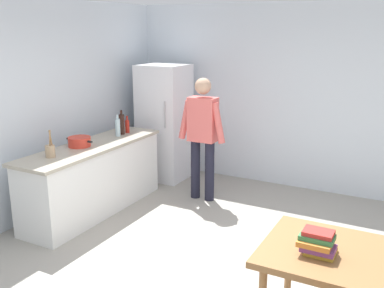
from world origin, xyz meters
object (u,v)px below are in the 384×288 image
(cooking_pot, at_px, (79,142))
(bottle_sauce_red, at_px, (127,126))
(refrigerator, at_px, (164,122))
(book_stack, at_px, (318,243))
(utensil_jar, at_px, (50,150))
(bottle_wine_dark, at_px, (122,124))
(person, at_px, (203,131))
(dining_table, at_px, (359,267))
(bottle_water_clear, at_px, (118,127))

(cooking_pot, distance_m, bottle_sauce_red, 0.90)
(cooking_pot, relative_size, bottle_sauce_red, 1.67)
(refrigerator, height_order, bottle_sauce_red, refrigerator)
(book_stack, bearing_deg, bottle_sauce_red, 147.75)
(utensil_jar, relative_size, bottle_wine_dark, 0.94)
(cooking_pot, bearing_deg, person, 46.12)
(cooking_pot, height_order, book_stack, cooking_pot)
(utensil_jar, height_order, bottle_sauce_red, utensil_jar)
(cooking_pot, bearing_deg, utensil_jar, -86.39)
(bottle_sauce_red, bearing_deg, dining_table, -28.72)
(dining_table, bearing_deg, person, 137.59)
(book_stack, bearing_deg, person, 132.57)
(refrigerator, bearing_deg, cooking_pot, -96.00)
(cooking_pot, height_order, bottle_wine_dark, bottle_wine_dark)
(cooking_pot, xyz_separation_m, bottle_sauce_red, (0.08, 0.89, 0.04))
(bottle_water_clear, bearing_deg, dining_table, -25.73)
(dining_table, distance_m, book_stack, 0.34)
(refrigerator, height_order, utensil_jar, refrigerator)
(refrigerator, relative_size, utensil_jar, 5.62)
(refrigerator, height_order, bottle_water_clear, refrigerator)
(dining_table, bearing_deg, utensil_jar, 172.60)
(bottle_water_clear, bearing_deg, cooking_pot, -97.93)
(person, bearing_deg, bottle_wine_dark, -159.37)
(bottle_sauce_red, bearing_deg, utensil_jar, -92.03)
(person, relative_size, book_stack, 6.49)
(person, xyz_separation_m, bottle_water_clear, (-1.04, -0.51, 0.05))
(utensil_jar, bearing_deg, bottle_water_clear, 87.13)
(utensil_jar, bearing_deg, cooking_pot, 93.61)
(bottle_wine_dark, bearing_deg, utensil_jar, -91.78)
(person, relative_size, bottle_water_clear, 5.67)
(bottle_sauce_red, bearing_deg, refrigerator, 83.27)
(utensil_jar, height_order, bottle_wine_dark, bottle_wine_dark)
(refrigerator, height_order, cooking_pot, refrigerator)
(refrigerator, height_order, person, refrigerator)
(refrigerator, distance_m, dining_table, 4.27)
(dining_table, relative_size, cooking_pot, 3.50)
(bottle_wine_dark, distance_m, bottle_sauce_red, 0.13)
(dining_table, xyz_separation_m, utensil_jar, (-3.45, 0.45, 0.31))
(dining_table, relative_size, book_stack, 5.34)
(bottle_water_clear, height_order, bottle_sauce_red, bottle_water_clear)
(bottle_wine_dark, relative_size, bottle_sauce_red, 1.42)
(bottle_sauce_red, bearing_deg, bottle_water_clear, -87.64)
(refrigerator, relative_size, bottle_sauce_red, 7.50)
(refrigerator, relative_size, bottle_wine_dark, 5.29)
(utensil_jar, relative_size, book_stack, 1.22)
(utensil_jar, relative_size, bottle_sauce_red, 1.33)
(dining_table, xyz_separation_m, bottle_water_clear, (-3.39, 1.63, 0.35))
(person, distance_m, bottle_sauce_red, 1.09)
(refrigerator, distance_m, book_stack, 4.12)
(bottle_water_clear, bearing_deg, bottle_sauce_red, 92.36)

